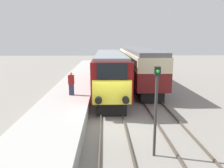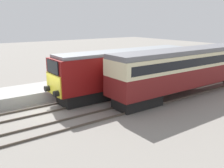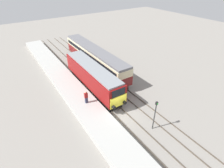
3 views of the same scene
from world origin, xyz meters
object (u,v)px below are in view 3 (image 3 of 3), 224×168
signal_post (155,113)px  passenger_carriage (94,57)px  person_on_platform (86,97)px  locomotive (93,76)px

signal_post → passenger_carriage: bearing=84.3°
person_on_platform → signal_post: size_ratio=0.45×
passenger_carriage → signal_post: bearing=-95.7°
person_on_platform → signal_post: (4.70, -7.59, 0.58)m
locomotive → passenger_carriage: bearing=58.9°
person_on_platform → signal_post: 8.94m
passenger_carriage → signal_post: passenger_carriage is taller
passenger_carriage → signal_post: (-1.70, -16.96, -0.12)m
person_on_platform → locomotive: bearing=51.3°
locomotive → signal_post: bearing=-81.5°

